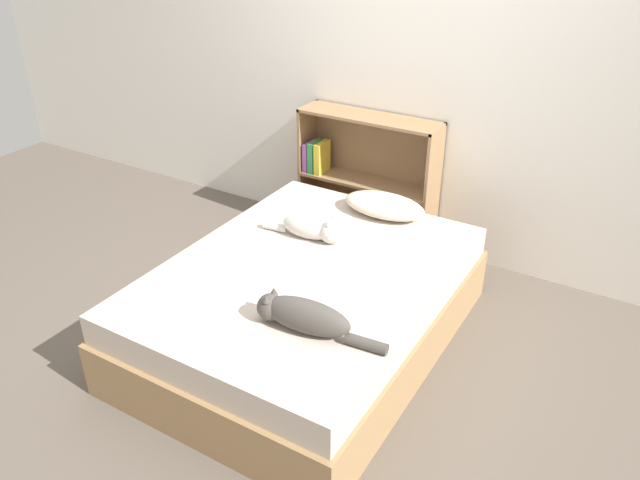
{
  "coord_description": "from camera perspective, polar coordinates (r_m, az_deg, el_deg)",
  "views": [
    {
      "loc": [
        1.51,
        -2.38,
        2.22
      ],
      "look_at": [
        0.0,
        0.14,
        0.57
      ],
      "focal_mm": 35.0,
      "sensor_mm": 36.0,
      "label": 1
    }
  ],
  "objects": [
    {
      "name": "ground_plane",
      "position": [
        3.59,
        -1.19,
        -8.99
      ],
      "size": [
        8.0,
        8.0,
        0.0
      ],
      "primitive_type": "plane",
      "color": "brown"
    },
    {
      "name": "wall_back",
      "position": [
        4.14,
        8.97,
        15.36
      ],
      "size": [
        8.0,
        0.06,
        2.5
      ],
      "color": "white",
      "rests_on": "ground_plane"
    },
    {
      "name": "bed",
      "position": [
        3.45,
        -1.23,
        -5.94
      ],
      "size": [
        1.41,
        1.9,
        0.47
      ],
      "color": "#99754C",
      "rests_on": "ground_plane"
    },
    {
      "name": "pillow",
      "position": [
        3.85,
        5.91,
        3.16
      ],
      "size": [
        0.52,
        0.28,
        0.12
      ],
      "color": "beige",
      "rests_on": "bed"
    },
    {
      "name": "cat_light",
      "position": [
        3.55,
        -0.44,
        1.11
      ],
      "size": [
        0.5,
        0.18,
        0.16
      ],
      "rotation": [
        0.0,
        0.0,
        0.13
      ],
      "color": "beige",
      "rests_on": "bed"
    },
    {
      "name": "cat_dark",
      "position": [
        2.83,
        -1.64,
        -6.91
      ],
      "size": [
        0.64,
        0.18,
        0.16
      ],
      "rotation": [
        0.0,
        0.0,
        3.23
      ],
      "color": "#47423D",
      "rests_on": "bed"
    },
    {
      "name": "bookshelf",
      "position": [
        4.38,
        4.17,
        5.77
      ],
      "size": [
        0.97,
        0.26,
        0.94
      ],
      "color": "#8E6B47",
      "rests_on": "ground_plane"
    }
  ]
}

